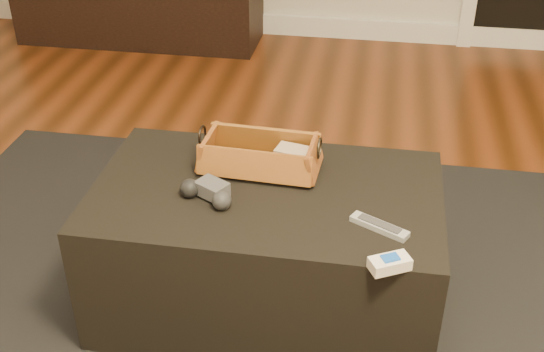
% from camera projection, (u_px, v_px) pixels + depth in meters
% --- Properties ---
extents(baseboard, '(5.00, 0.04, 0.12)m').
position_uv_depth(baseboard, '(322.00, 27.00, 4.19)').
color(baseboard, white).
rests_on(baseboard, floor).
extents(area_rug, '(2.60, 2.00, 0.01)m').
position_uv_depth(area_rug, '(264.00, 312.00, 2.13)').
color(area_rug, black).
rests_on(area_rug, floor).
extents(ottoman, '(1.00, 0.60, 0.42)m').
position_uv_depth(ottoman, '(267.00, 248.00, 2.06)').
color(ottoman, black).
rests_on(ottoman, area_rug).
extents(tv_remote, '(0.19, 0.05, 0.02)m').
position_uv_depth(tv_remote, '(253.00, 164.00, 2.03)').
color(tv_remote, black).
rests_on(tv_remote, wicker_basket).
extents(cloth_bundle, '(0.11, 0.09, 0.05)m').
position_uv_depth(cloth_bundle, '(293.00, 156.00, 2.03)').
color(cloth_bundle, tan).
rests_on(cloth_bundle, wicker_basket).
extents(wicker_basket, '(0.37, 0.21, 0.13)m').
position_uv_depth(wicker_basket, '(260.00, 157.00, 2.03)').
color(wicker_basket, '#9A6722').
rests_on(wicker_basket, ottoman).
extents(game_controller, '(0.17, 0.13, 0.05)m').
position_uv_depth(game_controller, '(208.00, 192.00, 1.89)').
color(game_controller, '#434347').
rests_on(game_controller, ottoman).
extents(silver_remote, '(0.16, 0.11, 0.02)m').
position_uv_depth(silver_remote, '(379.00, 226.00, 1.78)').
color(silver_remote, '#ACAFB3').
rests_on(silver_remote, ottoman).
extents(cream_gadget, '(0.11, 0.09, 0.04)m').
position_uv_depth(cream_gadget, '(390.00, 263.00, 1.64)').
color(cream_gadget, white).
rests_on(cream_gadget, ottoman).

